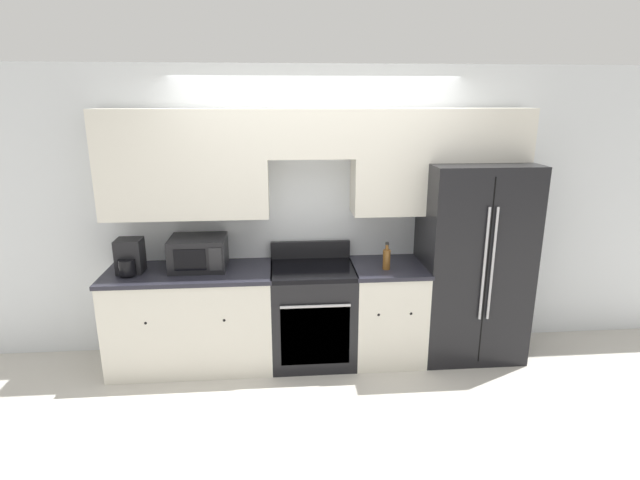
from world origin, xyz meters
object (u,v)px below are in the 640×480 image
object	(u,v)px
refrigerator	(470,260)
microwave	(199,253)
oven_range	(313,313)
bottle	(387,259)

from	to	relation	value
refrigerator	microwave	world-z (taller)	refrigerator
refrigerator	microwave	distance (m)	2.44
oven_range	refrigerator	bearing A→B (deg)	2.19
oven_range	bottle	xyz separation A→B (m)	(0.64, -0.09, 0.53)
oven_range	refrigerator	xyz separation A→B (m)	(1.45, 0.06, 0.44)
oven_range	microwave	world-z (taller)	microwave
microwave	refrigerator	bearing A→B (deg)	-0.27
bottle	microwave	bearing A→B (deg)	174.38
microwave	bottle	size ratio (longest dim) A/B	1.97
oven_range	microwave	xyz separation A→B (m)	(-0.99, 0.07, 0.58)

